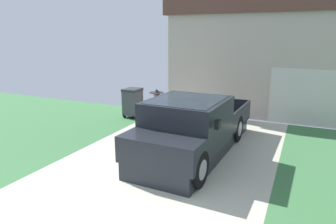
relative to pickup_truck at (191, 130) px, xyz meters
The scene contains 5 objects.
pickup_truck is the anchor object (origin of this frame).
person_with_hat 1.44m from the pickup_truck, 156.11° to the left, with size 0.43×0.43×1.63m.
handbag 1.32m from the pickup_truck, 160.29° to the left, with size 0.36×0.15×0.43m.
house_with_garage 8.13m from the pickup_truck, 75.56° to the left, with size 9.64×6.84×5.12m.
wheeled_trash_bin 4.48m from the pickup_truck, 141.27° to the left, with size 0.60×0.72×1.14m.
Camera 1 is at (2.99, -2.34, 3.11)m, focal length 31.97 mm.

